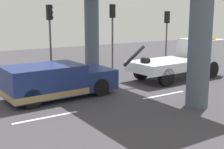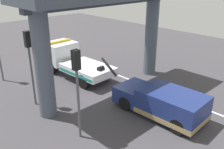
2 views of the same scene
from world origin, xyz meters
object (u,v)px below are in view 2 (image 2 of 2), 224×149
(tow_truck_white, at_px, (71,60))
(towed_van_green, at_px, (163,103))
(traffic_light_far, at_px, (29,53))
(traffic_light_near, at_px, (77,76))

(tow_truck_white, xyz_separation_m, towed_van_green, (-8.59, -0.04, -0.42))
(tow_truck_white, relative_size, traffic_light_far, 1.62)
(towed_van_green, height_order, traffic_light_far, traffic_light_far)
(tow_truck_white, height_order, towed_van_green, tow_truck_white)
(tow_truck_white, relative_size, towed_van_green, 1.38)
(towed_van_green, bearing_deg, tow_truck_white, 0.24)
(tow_truck_white, bearing_deg, traffic_light_far, 119.07)
(traffic_light_near, bearing_deg, traffic_light_far, 0.00)
(traffic_light_far, bearing_deg, towed_van_green, -143.63)
(tow_truck_white, relative_size, traffic_light_near, 1.66)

